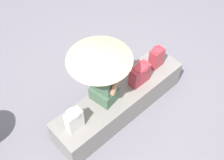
{
  "coord_description": "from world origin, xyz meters",
  "views": [
    {
      "loc": [
        -1.81,
        -1.81,
        4.0
      ],
      "look_at": [
        -0.12,
        0.04,
        0.83
      ],
      "focal_mm": 47.93,
      "sensor_mm": 36.0,
      "label": 1
    }
  ],
  "objects_px": {
    "person_seated": "(104,81)",
    "shoulder_bag_spare": "(156,58)",
    "handbag_black": "(139,74)",
    "tote_bag_canvas": "(74,120)",
    "parasol": "(99,54)"
  },
  "relations": [
    {
      "from": "person_seated",
      "to": "shoulder_bag_spare",
      "type": "height_order",
      "value": "person_seated"
    },
    {
      "from": "tote_bag_canvas",
      "to": "handbag_black",
      "type": "bearing_deg",
      "value": -1.75
    },
    {
      "from": "handbag_black",
      "to": "shoulder_bag_spare",
      "type": "distance_m",
      "value": 0.43
    },
    {
      "from": "handbag_black",
      "to": "parasol",
      "type": "bearing_deg",
      "value": 161.13
    },
    {
      "from": "handbag_black",
      "to": "tote_bag_canvas",
      "type": "relative_size",
      "value": 1.01
    },
    {
      "from": "person_seated",
      "to": "parasol",
      "type": "relative_size",
      "value": 0.91
    },
    {
      "from": "handbag_black",
      "to": "tote_bag_canvas",
      "type": "distance_m",
      "value": 1.17
    },
    {
      "from": "tote_bag_canvas",
      "to": "shoulder_bag_spare",
      "type": "relative_size",
      "value": 1.0
    },
    {
      "from": "person_seated",
      "to": "handbag_black",
      "type": "height_order",
      "value": "person_seated"
    },
    {
      "from": "person_seated",
      "to": "parasol",
      "type": "bearing_deg",
      "value": 90.03
    },
    {
      "from": "parasol",
      "to": "shoulder_bag_spare",
      "type": "xyz_separation_m",
      "value": [
        1.0,
        -0.14,
        -0.69
      ]
    },
    {
      "from": "person_seated",
      "to": "shoulder_bag_spare",
      "type": "relative_size",
      "value": 2.52
    },
    {
      "from": "parasol",
      "to": "handbag_black",
      "type": "relative_size",
      "value": 2.76
    },
    {
      "from": "parasol",
      "to": "tote_bag_canvas",
      "type": "xyz_separation_m",
      "value": [
        -0.6,
        -0.16,
        -0.69
      ]
    },
    {
      "from": "tote_bag_canvas",
      "to": "person_seated",
      "type": "bearing_deg",
      "value": 8.98
    }
  ]
}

